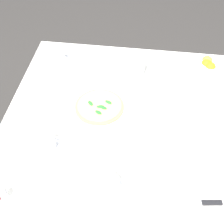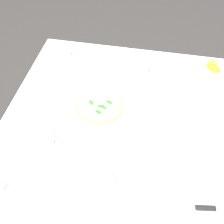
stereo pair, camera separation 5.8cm
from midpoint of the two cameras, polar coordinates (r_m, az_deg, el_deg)
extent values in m
plane|color=#33302D|center=(2.05, 2.51, -15.24)|extent=(8.00, 8.00, 0.00)
cube|color=white|center=(1.45, 3.43, -1.87)|extent=(1.12, 1.12, 0.02)
cube|color=white|center=(1.95, 5.70, 7.41)|extent=(1.12, 0.01, 0.28)
cube|color=white|center=(1.69, -15.76, -2.42)|extent=(0.01, 1.12, 0.28)
cylinder|color=brown|center=(2.06, 17.87, -0.70)|extent=(0.06, 0.06, 0.71)
cylinder|color=brown|center=(2.11, -7.73, 2.86)|extent=(0.06, 0.06, 0.71)
cylinder|color=white|center=(1.48, -1.08, 0.57)|extent=(0.19, 0.19, 0.01)
cylinder|color=white|center=(1.48, -1.09, 0.81)|extent=(0.31, 0.31, 0.01)
cylinder|color=#DBAD60|center=(1.47, -1.09, 1.08)|extent=(0.23, 0.23, 0.01)
cylinder|color=#EFD17A|center=(1.46, -1.10, 1.27)|extent=(0.21, 0.21, 0.00)
ellipsoid|color=#2D7533|center=(1.45, -0.94, 1.08)|extent=(0.04, 0.03, 0.01)
ellipsoid|color=#2D7533|center=(1.43, -1.35, 0.04)|extent=(0.04, 0.03, 0.01)
ellipsoid|color=#2D7533|center=(1.47, 0.60, 1.82)|extent=(0.04, 0.03, 0.01)
ellipsoid|color=#2D7533|center=(1.47, -2.71, 1.76)|extent=(0.04, 0.04, 0.01)
ellipsoid|color=#2D7533|center=(1.45, -0.40, 0.84)|extent=(0.04, 0.03, 0.01)
cylinder|color=white|center=(1.37, -10.84, -5.90)|extent=(0.13, 0.13, 0.01)
cylinder|color=white|center=(1.35, -11.03, -5.07)|extent=(0.08, 0.08, 0.06)
torus|color=white|center=(1.34, -8.97, -4.52)|extent=(0.03, 0.02, 0.03)
cylinder|color=black|center=(1.33, -11.19, -4.39)|extent=(0.07, 0.07, 0.00)
cylinder|color=white|center=(1.79, -7.95, 9.61)|extent=(0.13, 0.13, 0.01)
cylinder|color=white|center=(1.77, -8.07, 10.49)|extent=(0.08, 0.08, 0.06)
torus|color=white|center=(1.75, -6.47, 10.47)|extent=(0.04, 0.01, 0.03)
cylinder|color=black|center=(1.75, -8.16, 11.20)|extent=(0.07, 0.07, 0.00)
cylinder|color=white|center=(1.54, 18.01, -0.40)|extent=(0.13, 0.13, 0.01)
cylinder|color=white|center=(1.52, 18.26, 0.33)|extent=(0.08, 0.08, 0.05)
torus|color=white|center=(1.55, 18.38, 1.70)|extent=(0.01, 0.04, 0.03)
cylinder|color=black|center=(1.50, 18.45, 0.90)|extent=(0.07, 0.07, 0.00)
cylinder|color=white|center=(1.23, -0.21, -13.86)|extent=(0.13, 0.13, 0.01)
cylinder|color=white|center=(1.21, -0.22, -13.13)|extent=(0.08, 0.08, 0.06)
torus|color=white|center=(1.20, 2.12, -13.71)|extent=(0.04, 0.01, 0.03)
cylinder|color=black|center=(1.18, -0.22, -12.54)|extent=(0.07, 0.07, 0.00)
cylinder|color=white|center=(1.64, 6.47, 7.86)|extent=(0.06, 0.06, 0.10)
cylinder|color=silver|center=(1.64, 6.43, 7.50)|extent=(0.06, 0.06, 0.08)
cube|color=white|center=(1.23, 15.70, -16.81)|extent=(0.24, 0.17, 0.02)
cube|color=silver|center=(1.21, 13.42, -16.60)|extent=(0.12, 0.04, 0.01)
cube|color=black|center=(1.23, 18.09, -16.42)|extent=(0.08, 0.03, 0.01)
cylinder|color=white|center=(1.75, 18.49, 7.22)|extent=(0.15, 0.15, 0.04)
sphere|color=orange|center=(1.74, 18.59, 7.57)|extent=(0.06, 0.06, 0.06)
sphere|color=orange|center=(1.73, 19.19, 7.04)|extent=(0.06, 0.06, 0.06)
sphere|color=yellow|center=(1.77, 18.75, 8.15)|extent=(0.06, 0.06, 0.06)
cylinder|color=white|center=(1.27, -18.58, -13.32)|extent=(0.03, 0.03, 0.04)
cylinder|color=#38332D|center=(1.28, -18.52, -13.46)|extent=(0.02, 0.02, 0.03)
camera|label=1|loc=(0.03, -88.84, 1.25)|focal=49.99mm
camera|label=2|loc=(0.03, 91.16, -1.25)|focal=49.99mm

